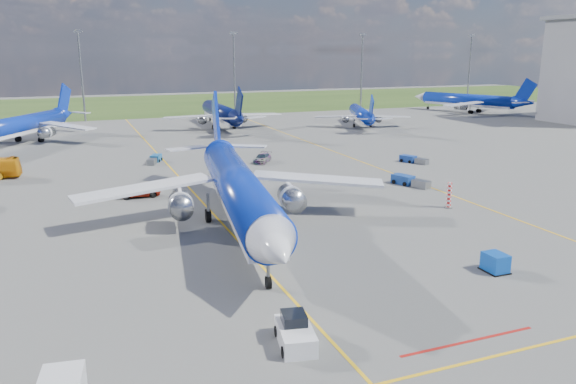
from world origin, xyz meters
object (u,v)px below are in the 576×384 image
object	(u,v)px
service_car_b	(140,191)
baggage_tug_c	(155,159)
bg_jet_n	(222,128)
uld_container	(495,263)
warning_post	(449,195)
main_airliner	(239,228)
bg_jet_nnw	(22,144)
baggage_tug_w	(409,181)
bg_jet_ene	(466,112)
bg_jet_ne	(361,126)
pushback_tug	(295,333)
service_car_c	(262,158)
baggage_tug_e	(413,160)

from	to	relation	value
service_car_b	baggage_tug_c	size ratio (longest dim) A/B	1.00
bg_jet_n	uld_container	bearing A→B (deg)	90.69
warning_post	baggage_tug_c	bearing A→B (deg)	124.73
baggage_tug_c	main_airliner	bearing A→B (deg)	-62.54
bg_jet_nnw	baggage_tug_w	xyz separation A→B (m)	(50.95, -57.11, 0.59)
bg_jet_ene	main_airliner	size ratio (longest dim) A/B	0.84
bg_jet_nnw	bg_jet_ne	size ratio (longest dim) A/B	1.26
pushback_tug	service_car_b	bearing A→B (deg)	107.26
bg_jet_ene	pushback_tug	world-z (taller)	bg_jet_ene
service_car_c	baggage_tug_w	xyz separation A→B (m)	(13.30, -22.37, -0.14)
pushback_tug	service_car_b	xyz separation A→B (m)	(-4.40, 40.47, -0.05)
bg_jet_nnw	bg_jet_ene	bearing A→B (deg)	36.52
pushback_tug	baggage_tug_e	world-z (taller)	pushback_tug
warning_post	bg_jet_nnw	world-z (taller)	bg_jet_nnw
bg_jet_ne	service_car_c	bearing A→B (deg)	62.78
bg_jet_n	service_car_b	size ratio (longest dim) A/B	7.76
uld_container	baggage_tug_w	distance (m)	30.41
bg_jet_ne	uld_container	bearing A→B (deg)	88.15
pushback_tug	baggage_tug_c	bearing A→B (deg)	100.52
service_car_b	baggage_tug_w	size ratio (longest dim) A/B	0.88
service_car_c	baggage_tug_c	xyz separation A→B (m)	(-16.35, 6.34, -0.21)
pushback_tug	warning_post	bearing A→B (deg)	49.31
warning_post	baggage_tug_w	xyz separation A→B (m)	(2.00, 11.18, -0.91)
bg_jet_nnw	baggage_tug_e	bearing A→B (deg)	-6.76
bg_jet_n	uld_container	xyz separation A→B (m)	(-1.88, -94.65, 0.78)
bg_jet_ene	baggage_tug_e	xyz separation A→B (m)	(-57.58, -58.81, 0.51)
service_car_b	baggage_tug_w	bearing A→B (deg)	-100.59
warning_post	bg_jet_ne	world-z (taller)	bg_jet_ne
service_car_b	bg_jet_ne	bearing A→B (deg)	-48.68
uld_container	service_car_b	size ratio (longest dim) A/B	0.39
service_car_b	baggage_tug_c	xyz separation A→B (m)	(4.98, 21.69, -0.18)
uld_container	service_car_c	world-z (taller)	uld_container
main_airliner	service_car_b	xyz separation A→B (m)	(-7.88, 16.62, 0.70)
bg_jet_ne	pushback_tug	bearing A→B (deg)	79.05
bg_jet_ene	main_airliner	xyz separation A→B (m)	(-93.66, -81.61, 0.00)
warning_post	baggage_tug_w	world-z (taller)	warning_post
service_car_c	baggage_tug_e	xyz separation A→B (m)	(22.64, -9.18, -0.21)
pushback_tug	service_car_b	size ratio (longest dim) A/B	1.11
bg_jet_nnw	service_car_b	bearing A→B (deg)	-42.63
pushback_tug	service_car_c	xyz separation A→B (m)	(16.93, 55.82, -0.03)
warning_post	bg_jet_ene	size ratio (longest dim) A/B	0.08
service_car_c	bg_jet_ene	bearing A→B (deg)	67.07
service_car_c	uld_container	bearing A→B (deg)	-51.47
baggage_tug_w	bg_jet_n	bearing A→B (deg)	77.01
bg_jet_n	pushback_tug	world-z (taller)	bg_jet_n
main_airliner	bg_jet_nnw	bearing A→B (deg)	118.25
baggage_tug_c	bg_jet_nnw	bearing A→B (deg)	150.00
baggage_tug_c	bg_jet_ene	bearing A→B (deg)	47.28
warning_post	bg_jet_ne	distance (m)	72.36
bg_jet_ne	bg_jet_ene	distance (m)	46.13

